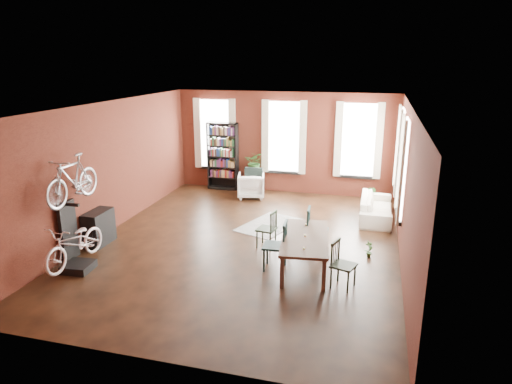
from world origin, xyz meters
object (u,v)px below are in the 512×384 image
(dining_chair_c, at_px, (344,265))
(dining_chair_d, at_px, (317,231))
(white_armchair, at_px, (251,184))
(bookshelf, at_px, (223,156))
(plant_stand, at_px, (254,182))
(dining_chair_a, at_px, (275,246))
(dining_chair_b, at_px, (266,229))
(console_table, at_px, (99,228))
(bike_trainer, at_px, (79,267))
(cream_sofa, at_px, (376,204))
(bicycle_floor, at_px, (73,224))
(dining_table, at_px, (305,252))

(dining_chair_c, relative_size, dining_chair_d, 0.88)
(dining_chair_c, xyz_separation_m, white_armchair, (-3.24, 5.17, -0.04))
(bookshelf, distance_m, plant_stand, 1.34)
(dining_chair_c, height_order, dining_chair_d, dining_chair_d)
(dining_chair_a, relative_size, dining_chair_b, 1.17)
(bookshelf, height_order, console_table, bookshelf)
(dining_chair_a, distance_m, bike_trainer, 4.06)
(bookshelf, distance_m, console_table, 5.40)
(dining_chair_b, relative_size, cream_sofa, 0.42)
(bookshelf, xyz_separation_m, plant_stand, (1.08, -0.07, -0.78))
(dining_chair_d, relative_size, plant_stand, 1.58)
(bike_trainer, bearing_deg, plant_stand, 73.00)
(dining_chair_b, xyz_separation_m, bicycle_floor, (-3.45, -2.19, 0.57))
(dining_chair_a, bearing_deg, bike_trainer, -77.33)
(dining_table, bearing_deg, white_armchair, 110.80)
(bookshelf, relative_size, bike_trainer, 4.03)
(white_armchair, bearing_deg, bicycle_floor, 56.86)
(dining_chair_a, relative_size, white_armchair, 1.24)
(bike_trainer, relative_size, bicycle_floor, 0.32)
(dining_chair_c, distance_m, bike_trainer, 5.35)
(bike_trainer, xyz_separation_m, plant_stand, (1.98, 6.49, 0.25))
(white_armchair, bearing_deg, plant_stand, -97.30)
(bookshelf, height_order, cream_sofa, bookshelf)
(cream_sofa, bearing_deg, dining_chair_a, 152.14)
(dining_table, height_order, plant_stand, dining_table)
(dining_table, relative_size, white_armchair, 2.47)
(dining_table, height_order, dining_chair_a, dining_chair_a)
(console_table, bearing_deg, white_armchair, 61.55)
(bicycle_floor, bearing_deg, white_armchair, 73.49)
(dining_chair_a, bearing_deg, dining_chair_c, 69.34)
(dining_chair_d, bearing_deg, bookshelf, 36.82)
(bookshelf, bearing_deg, dining_chair_a, -61.29)
(dining_table, bearing_deg, bicycle_floor, -170.75)
(cream_sofa, xyz_separation_m, bike_trainer, (-5.85, -4.86, -0.33))
(dining_chair_a, relative_size, plant_stand, 1.58)
(dining_chair_a, height_order, console_table, dining_chair_a)
(dining_chair_a, height_order, dining_chair_c, dining_chair_a)
(dining_chair_d, distance_m, cream_sofa, 2.97)
(dining_chair_c, relative_size, bicycle_floor, 0.54)
(dining_chair_c, height_order, bookshelf, bookshelf)
(bookshelf, bearing_deg, dining_chair_b, -59.84)
(dining_chair_b, height_order, bookshelf, bookshelf)
(dining_table, bearing_deg, bookshelf, 117.06)
(white_armchair, height_order, plant_stand, white_armchair)
(dining_chair_d, relative_size, bike_trainer, 1.88)
(dining_chair_b, bearing_deg, dining_chair_a, 31.56)
(dining_table, height_order, bike_trainer, dining_table)
(dining_chair_b, bearing_deg, dining_chair_d, 97.96)
(dining_chair_d, xyz_separation_m, bike_trainer, (-4.60, -2.16, -0.43))
(dining_chair_c, height_order, cream_sofa, dining_chair_c)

